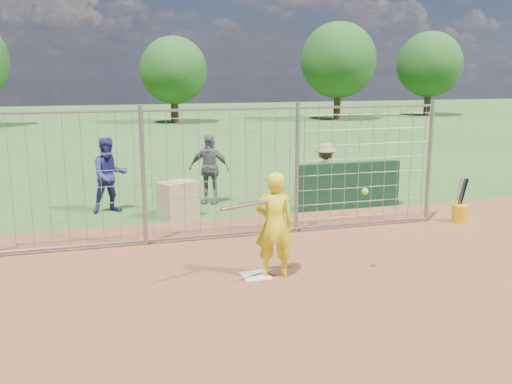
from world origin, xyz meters
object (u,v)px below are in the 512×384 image
object	(u,v)px
bystander_b	(209,169)
bucket_with_bats	(460,211)
batter	(274,225)
equipment_bin	(178,199)
bystander_c	(325,173)
bystander_a	(109,175)

from	to	relation	value
bystander_b	bucket_with_bats	size ratio (longest dim) A/B	1.77
batter	bucket_with_bats	world-z (taller)	batter
equipment_bin	bystander_c	bearing A→B (deg)	-17.52
bucket_with_bats	bystander_a	bearing A→B (deg)	156.71
bystander_b	bucket_with_bats	distance (m)	5.88
bystander_a	bystander_b	size ratio (longest dim) A/B	1.01
batter	bystander_c	xyz separation A→B (m)	(2.86, 4.62, -0.10)
batter	equipment_bin	size ratio (longest dim) A/B	2.11
bucket_with_bats	equipment_bin	bearing A→B (deg)	159.17
equipment_bin	bystander_a	bearing A→B (deg)	124.01
bystander_a	batter	bearing A→B (deg)	-78.24
bystander_c	bucket_with_bats	bearing A→B (deg)	139.06
equipment_bin	bucket_with_bats	distance (m)	6.16
bystander_a	bucket_with_bats	distance (m)	7.85
bystander_c	bucket_with_bats	world-z (taller)	bystander_c
bystander_a	equipment_bin	xyz separation A→B (m)	(1.43, -0.90, -0.46)
bystander_b	bystander_c	xyz separation A→B (m)	(2.76, -0.74, -0.12)
bucket_with_bats	bystander_b	bearing A→B (deg)	145.31
bystander_b	equipment_bin	size ratio (longest dim) A/B	2.14
bystander_c	equipment_bin	distance (m)	3.75
bystander_a	equipment_bin	world-z (taller)	bystander_a
bystander_a	bystander_b	distance (m)	2.39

